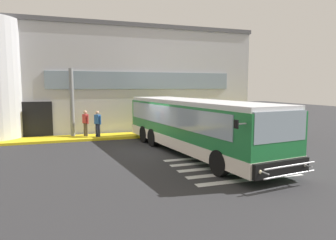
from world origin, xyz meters
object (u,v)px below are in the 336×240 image
at_px(entry_support_column, 72,102).
at_px(passenger_near_column, 86,122).
at_px(passenger_by_doorway, 98,122).
at_px(safety_bollard_yellow, 142,132).
at_px(bus_main_foreground, 194,127).

bearing_deg(entry_support_column, passenger_near_column, -26.04).
relative_size(entry_support_column, passenger_near_column, 2.63).
bearing_deg(entry_support_column, passenger_by_doorway, -31.84).
xyz_separation_m(passenger_by_doorway, safety_bollard_yellow, (2.74, -0.86, -0.63)).
xyz_separation_m(bus_main_foreground, passenger_by_doorway, (-4.24, 5.72, -0.26)).
height_order(bus_main_foreground, passenger_by_doorway, bus_main_foreground).
relative_size(entry_support_column, passenger_by_doorway, 2.63).
xyz_separation_m(bus_main_foreground, safety_bollard_yellow, (-1.50, 4.87, -0.89)).
height_order(entry_support_column, passenger_near_column, entry_support_column).
relative_size(bus_main_foreground, passenger_near_column, 7.20).
distance_m(passenger_near_column, passenger_by_doorway, 0.91).
distance_m(bus_main_foreground, safety_bollard_yellow, 5.17).
xyz_separation_m(entry_support_column, passenger_by_doorway, (1.52, -0.94, -1.27)).
bearing_deg(entry_support_column, bus_main_foreground, -49.18).
distance_m(bus_main_foreground, passenger_by_doorway, 7.13).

